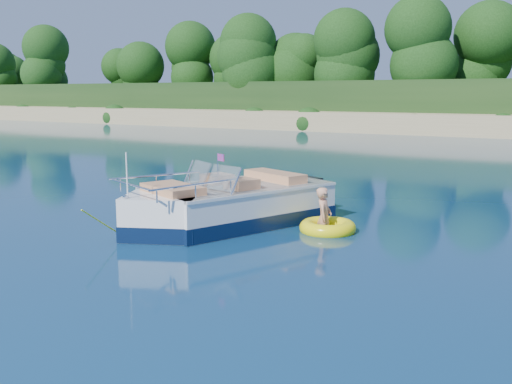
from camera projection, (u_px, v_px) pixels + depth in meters
ground at (187, 290)px, 8.70m from camera, size 160.00×160.00×0.00m
motorboat at (224, 208)px, 12.89m from camera, size 3.55×5.86×2.05m
tow_tube at (328, 228)px, 12.37m from camera, size 1.26×1.26×0.33m
boy at (324, 230)px, 12.48m from camera, size 0.53×0.80×1.45m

